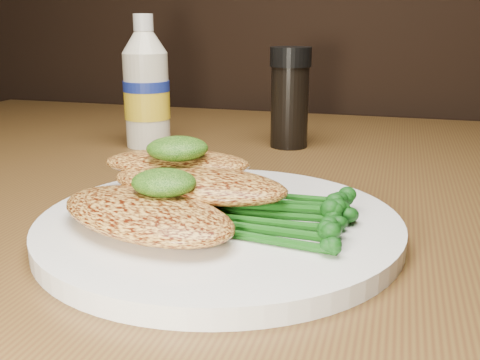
% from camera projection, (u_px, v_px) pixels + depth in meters
% --- Properties ---
extents(plate, '(0.28, 0.28, 0.01)m').
position_uv_depth(plate, '(220.00, 225.00, 0.42)').
color(plate, white).
rests_on(plate, dining_table).
extents(chicken_front, '(0.17, 0.13, 0.02)m').
position_uv_depth(chicken_front, '(146.00, 214.00, 0.39)').
color(chicken_front, gold).
rests_on(chicken_front, plate).
extents(chicken_mid, '(0.16, 0.09, 0.02)m').
position_uv_depth(chicken_mid, '(198.00, 184.00, 0.43)').
color(chicken_mid, gold).
rests_on(chicken_mid, plate).
extents(chicken_back, '(0.13, 0.08, 0.02)m').
position_uv_depth(chicken_back, '(177.00, 163.00, 0.47)').
color(chicken_back, gold).
rests_on(chicken_back, plate).
extents(pesto_front, '(0.06, 0.06, 0.02)m').
position_uv_depth(pesto_front, '(164.00, 182.00, 0.40)').
color(pesto_front, black).
rests_on(pesto_front, chicken_front).
extents(pesto_back, '(0.06, 0.06, 0.02)m').
position_uv_depth(pesto_back, '(177.00, 148.00, 0.45)').
color(pesto_back, black).
rests_on(pesto_back, chicken_back).
extents(broccolini_bundle, '(0.14, 0.12, 0.02)m').
position_uv_depth(broccolini_bundle, '(271.00, 209.00, 0.40)').
color(broccolini_bundle, '#144D11').
rests_on(broccolini_bundle, plate).
extents(mayo_bottle, '(0.06, 0.06, 0.17)m').
position_uv_depth(mayo_bottle, '(146.00, 82.00, 0.70)').
color(mayo_bottle, beige).
rests_on(mayo_bottle, dining_table).
extents(pepper_grinder, '(0.06, 0.06, 0.13)m').
position_uv_depth(pepper_grinder, '(290.00, 98.00, 0.70)').
color(pepper_grinder, black).
rests_on(pepper_grinder, dining_table).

